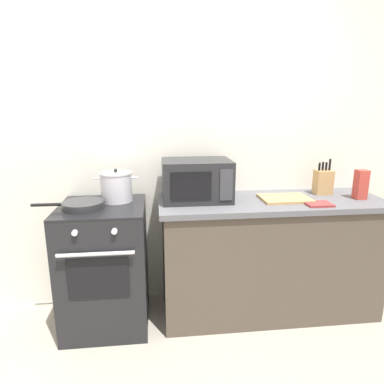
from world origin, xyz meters
TOP-DOWN VIEW (x-y plane):
  - ground_plane at (0.00, 0.00)m, footprint 10.00×10.00m
  - back_wall at (0.30, 0.97)m, footprint 4.40×0.10m
  - lower_cabinet_right at (0.90, 0.62)m, footprint 1.64×0.56m
  - countertop_right at (0.90, 0.62)m, footprint 1.70×0.60m
  - stove at (-0.35, 0.60)m, footprint 0.60×0.64m
  - stock_pot at (-0.25, 0.71)m, footprint 0.32×0.23m
  - frying_pan at (-0.47, 0.54)m, footprint 0.48×0.28m
  - microwave at (0.34, 0.68)m, footprint 0.50×0.37m
  - cutting_board at (0.99, 0.60)m, footprint 0.36×0.26m
  - knife_block at (1.35, 0.74)m, footprint 0.13×0.10m
  - pasta_box at (1.56, 0.57)m, footprint 0.08×0.08m
  - oven_mitt at (1.17, 0.44)m, footprint 0.18×0.14m

SIDE VIEW (x-z plane):
  - ground_plane at x=0.00m, z-range 0.00..0.00m
  - lower_cabinet_right at x=0.90m, z-range 0.00..0.88m
  - stove at x=-0.35m, z-range 0.00..0.92m
  - countertop_right at x=0.90m, z-range 0.88..0.92m
  - oven_mitt at x=1.17m, z-range 0.92..0.94m
  - cutting_board at x=0.99m, z-range 0.92..0.94m
  - frying_pan at x=-0.47m, z-range 0.92..0.97m
  - knife_block at x=1.35m, z-range 0.88..1.16m
  - stock_pot at x=-0.25m, z-range 0.91..1.15m
  - pasta_box at x=1.56m, z-range 0.92..1.14m
  - microwave at x=0.34m, z-range 0.92..1.22m
  - back_wall at x=0.30m, z-range 0.00..2.50m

